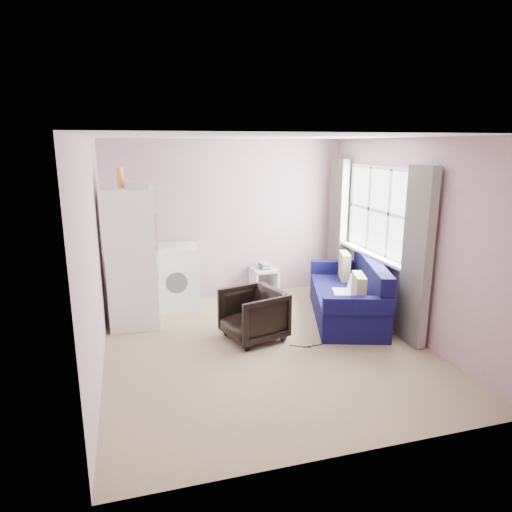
{
  "coord_description": "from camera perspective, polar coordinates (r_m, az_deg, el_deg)",
  "views": [
    {
      "loc": [
        -1.54,
        -4.94,
        2.43
      ],
      "look_at": [
        0.05,
        0.6,
        1.0
      ],
      "focal_mm": 32.0,
      "sensor_mm": 36.0,
      "label": 1
    }
  ],
  "objects": [
    {
      "name": "side_table",
      "position": [
        7.47,
        1.01,
        -2.97
      ],
      "size": [
        0.42,
        0.42,
        0.55
      ],
      "rotation": [
        0.0,
        0.0,
        0.05
      ],
      "color": "beige",
      "rests_on": "ground"
    },
    {
      "name": "floor_cables",
      "position": [
        5.74,
        6.34,
        -11.12
      ],
      "size": [
        0.4,
        0.14,
        0.01
      ],
      "rotation": [
        0.0,
        0.0,
        -0.18
      ],
      "color": "black",
      "rests_on": "ground"
    },
    {
      "name": "window_dressing",
      "position": [
        6.68,
        14.23,
        2.07
      ],
      "size": [
        0.17,
        2.62,
        2.18
      ],
      "color": "white",
      "rests_on": "ground"
    },
    {
      "name": "room",
      "position": [
        5.32,
        1.44,
        1.14
      ],
      "size": [
        3.84,
        4.24,
        2.54
      ],
      "color": "#998664",
      "rests_on": "ground"
    },
    {
      "name": "fridge",
      "position": [
        6.31,
        -15.19,
        -0.14
      ],
      "size": [
        0.7,
        0.68,
        2.13
      ],
      "rotation": [
        0.0,
        0.0,
        -0.06
      ],
      "color": "white",
      "rests_on": "ground"
    },
    {
      "name": "sofa",
      "position": [
        6.62,
        11.72,
        -5.03
      ],
      "size": [
        1.41,
        2.08,
        0.85
      ],
      "rotation": [
        0.0,
        0.0,
        -0.31
      ],
      "color": "#0E0E40",
      "rests_on": "ground"
    },
    {
      "name": "armchair",
      "position": [
        5.8,
        -0.34,
        -7.05
      ],
      "size": [
        0.8,
        0.83,
        0.71
      ],
      "primitive_type": "imported",
      "rotation": [
        0.0,
        0.0,
        -1.3
      ],
      "color": "black",
      "rests_on": "ground"
    },
    {
      "name": "washing_machine",
      "position": [
        6.98,
        -10.03,
        -2.4
      ],
      "size": [
        0.7,
        0.71,
        0.94
      ],
      "rotation": [
        0.0,
        0.0,
        -0.06
      ],
      "color": "white",
      "rests_on": "ground"
    }
  ]
}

